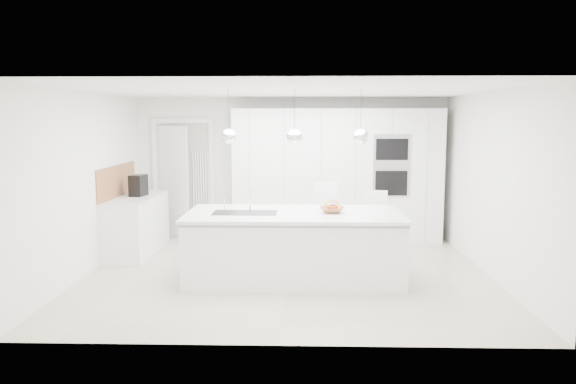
{
  "coord_description": "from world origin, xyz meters",
  "views": [
    {
      "loc": [
        0.22,
        -7.56,
        2.12
      ],
      "look_at": [
        0.0,
        0.3,
        1.1
      ],
      "focal_mm": 35.0,
      "sensor_mm": 36.0,
      "label": 1
    }
  ],
  "objects_px": {
    "espresso_machine": "(138,185)",
    "bar_stool_right": "(377,228)",
    "fruit_bowl": "(332,210)",
    "island_base": "(294,248)",
    "bar_stool_left": "(326,224)"
  },
  "relations": [
    {
      "from": "espresso_machine",
      "to": "bar_stool_right",
      "type": "xyz_separation_m",
      "value": [
        3.73,
        -0.68,
        -0.54
      ]
    },
    {
      "from": "island_base",
      "to": "espresso_machine",
      "type": "bearing_deg",
      "value": 147.74
    },
    {
      "from": "island_base",
      "to": "bar_stool_left",
      "type": "relative_size",
      "value": 2.36
    },
    {
      "from": "fruit_bowl",
      "to": "bar_stool_right",
      "type": "distance_m",
      "value": 1.2
    },
    {
      "from": "espresso_machine",
      "to": "fruit_bowl",
      "type": "bearing_deg",
      "value": -18.45
    },
    {
      "from": "espresso_machine",
      "to": "bar_stool_right",
      "type": "height_order",
      "value": "espresso_machine"
    },
    {
      "from": "bar_stool_left",
      "to": "fruit_bowl",
      "type": "bearing_deg",
      "value": -92.13
    },
    {
      "from": "fruit_bowl",
      "to": "espresso_machine",
      "type": "distance_m",
      "value": 3.4
    },
    {
      "from": "bar_stool_right",
      "to": "fruit_bowl",
      "type": "bearing_deg",
      "value": -116.29
    },
    {
      "from": "island_base",
      "to": "fruit_bowl",
      "type": "bearing_deg",
      "value": 4.83
    },
    {
      "from": "bar_stool_right",
      "to": "espresso_machine",
      "type": "bearing_deg",
      "value": -177.52
    },
    {
      "from": "island_base",
      "to": "bar_stool_left",
      "type": "height_order",
      "value": "bar_stool_left"
    },
    {
      "from": "espresso_machine",
      "to": "bar_stool_left",
      "type": "xyz_separation_m",
      "value": [
        2.98,
        -0.75,
        -0.48
      ]
    },
    {
      "from": "fruit_bowl",
      "to": "espresso_machine",
      "type": "bearing_deg",
      "value": 152.77
    },
    {
      "from": "fruit_bowl",
      "to": "island_base",
      "type": "bearing_deg",
      "value": -175.17
    }
  ]
}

